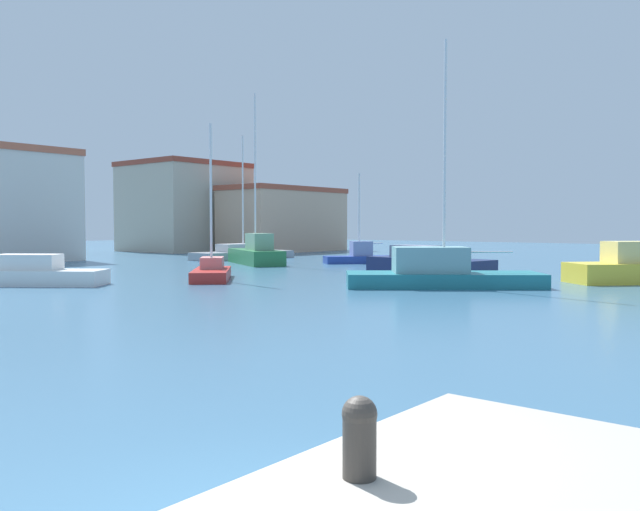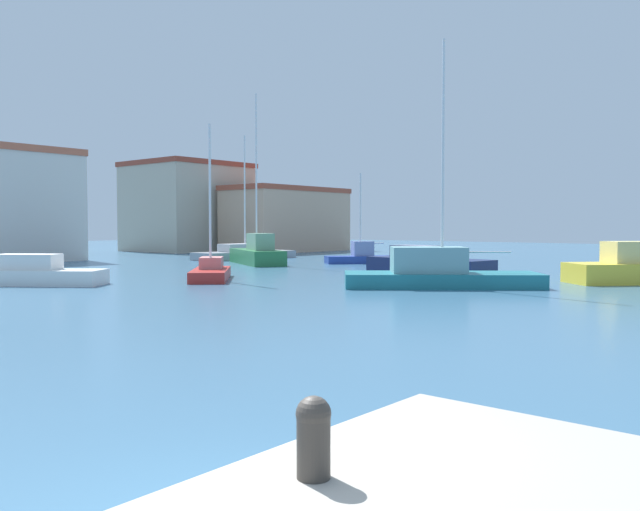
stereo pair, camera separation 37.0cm
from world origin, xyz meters
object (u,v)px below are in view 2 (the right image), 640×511
(motorboat_white_near_pier, at_px, (21,274))
(sailboat_teal_distant_east, at_px, (437,272))
(sailboat_green_far_left, at_px, (257,253))
(sailboat_grey_center_channel, at_px, (244,253))
(motorboat_navy_behind_lamppost, at_px, (427,264))
(sailboat_red_distant_north, at_px, (211,271))
(sailboat_blue_mid_harbor, at_px, (361,256))
(mooring_bollard, at_px, (314,434))

(motorboat_white_near_pier, height_order, sailboat_teal_distant_east, sailboat_teal_distant_east)
(sailboat_green_far_left, bearing_deg, sailboat_grey_center_channel, 54.41)
(motorboat_navy_behind_lamppost, distance_m, sailboat_teal_distant_east, 7.44)
(sailboat_red_distant_north, relative_size, sailboat_blue_mid_harbor, 1.20)
(motorboat_white_near_pier, bearing_deg, sailboat_blue_mid_harbor, -4.16)
(sailboat_grey_center_channel, height_order, sailboat_blue_mid_harbor, sailboat_grey_center_channel)
(motorboat_navy_behind_lamppost, relative_size, motorboat_white_near_pier, 1.03)
(sailboat_grey_center_channel, relative_size, sailboat_green_far_left, 0.83)
(motorboat_navy_behind_lamppost, bearing_deg, sailboat_blue_mid_harbor, 56.01)
(sailboat_grey_center_channel, relative_size, sailboat_blue_mid_harbor, 1.54)
(mooring_bollard, bearing_deg, motorboat_navy_behind_lamppost, 29.52)
(mooring_bollard, height_order, motorboat_white_near_pier, mooring_bollard)
(motorboat_white_near_pier, relative_size, sailboat_teal_distant_east, 0.68)
(sailboat_red_distant_north, height_order, motorboat_white_near_pier, sailboat_red_distant_north)
(motorboat_navy_behind_lamppost, height_order, sailboat_green_far_left, sailboat_green_far_left)
(motorboat_navy_behind_lamppost, bearing_deg, motorboat_white_near_pier, 148.38)
(sailboat_red_distant_north, bearing_deg, sailboat_green_far_left, 35.44)
(mooring_bollard, height_order, sailboat_teal_distant_east, sailboat_teal_distant_east)
(motorboat_white_near_pier, distance_m, sailboat_teal_distant_east, 18.67)
(motorboat_white_near_pier, distance_m, sailboat_grey_center_channel, 23.78)
(motorboat_white_near_pier, xyz_separation_m, sailboat_blue_mid_harbor, (23.43, -1.70, 0.05))
(mooring_bollard, xyz_separation_m, motorboat_white_near_pier, (10.42, 26.43, -0.74))
(mooring_bollard, distance_m, sailboat_red_distant_north, 28.39)
(sailboat_blue_mid_harbor, bearing_deg, motorboat_navy_behind_lamppost, -123.99)
(motorboat_navy_behind_lamppost, distance_m, sailboat_blue_mid_harbor, 10.84)
(motorboat_white_near_pier, bearing_deg, sailboat_teal_distant_east, -52.98)
(mooring_bollard, relative_size, sailboat_blue_mid_harbor, 0.09)
(mooring_bollard, relative_size, sailboat_green_far_left, 0.05)
(sailboat_red_distant_north, xyz_separation_m, sailboat_teal_distant_east, (3.83, -10.55, 0.19))
(motorboat_white_near_pier, distance_m, sailboat_blue_mid_harbor, 23.49)
(mooring_bollard, height_order, sailboat_grey_center_channel, sailboat_grey_center_channel)
(sailboat_red_distant_north, height_order, sailboat_grey_center_channel, sailboat_grey_center_channel)
(sailboat_teal_distant_east, bearing_deg, sailboat_red_distant_north, 109.94)
(sailboat_blue_mid_harbor, xyz_separation_m, sailboat_green_far_left, (-5.42, 4.88, 0.22))
(sailboat_green_far_left, bearing_deg, sailboat_blue_mid_harbor, -41.99)
(mooring_bollard, bearing_deg, motorboat_white_near_pier, 68.49)
(sailboat_grey_center_channel, height_order, sailboat_teal_distant_east, sailboat_teal_distant_east)
(motorboat_white_near_pier, bearing_deg, sailboat_grey_center_channel, 21.86)
(sailboat_red_distant_north, xyz_separation_m, sailboat_green_far_left, (10.59, 7.54, 0.31))
(sailboat_teal_distant_east, bearing_deg, motorboat_white_near_pier, 127.02)
(mooring_bollard, distance_m, sailboat_blue_mid_harbor, 41.93)
(sailboat_red_distant_north, bearing_deg, sailboat_teal_distant_east, -70.06)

